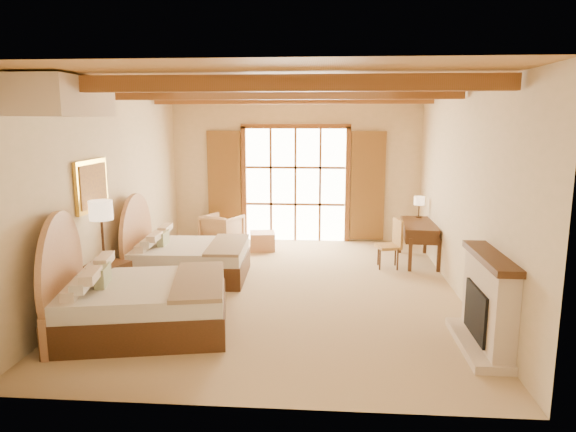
# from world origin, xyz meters

# --- Properties ---
(floor) EXTENTS (7.00, 7.00, 0.00)m
(floor) POSITION_xyz_m (0.00, 0.00, 0.00)
(floor) COLOR tan
(floor) RESTS_ON ground
(wall_back) EXTENTS (5.50, 0.00, 5.50)m
(wall_back) POSITION_xyz_m (0.00, 3.50, 1.60)
(wall_back) COLOR beige
(wall_back) RESTS_ON ground
(wall_left) EXTENTS (0.00, 7.00, 7.00)m
(wall_left) POSITION_xyz_m (-2.75, 0.00, 1.60)
(wall_left) COLOR beige
(wall_left) RESTS_ON ground
(wall_right) EXTENTS (0.00, 7.00, 7.00)m
(wall_right) POSITION_xyz_m (2.75, 0.00, 1.60)
(wall_right) COLOR beige
(wall_right) RESTS_ON ground
(ceiling) EXTENTS (7.00, 7.00, 0.00)m
(ceiling) POSITION_xyz_m (0.00, 0.00, 3.20)
(ceiling) COLOR #B07D3D
(ceiling) RESTS_ON ground
(ceiling_beams) EXTENTS (5.39, 4.60, 0.18)m
(ceiling_beams) POSITION_xyz_m (0.00, 0.00, 3.08)
(ceiling_beams) COLOR brown
(ceiling_beams) RESTS_ON ceiling
(french_doors) EXTENTS (3.95, 0.08, 2.60)m
(french_doors) POSITION_xyz_m (0.00, 3.44, 1.25)
(french_doors) COLOR white
(french_doors) RESTS_ON ground
(fireplace) EXTENTS (0.46, 1.40, 1.16)m
(fireplace) POSITION_xyz_m (2.60, -2.00, 0.51)
(fireplace) COLOR #C8B39A
(fireplace) RESTS_ON ground
(painting) EXTENTS (0.06, 0.95, 0.75)m
(painting) POSITION_xyz_m (-2.70, -0.75, 1.75)
(painting) COLOR gold
(painting) RESTS_ON wall_left
(canopy_valance) EXTENTS (0.70, 1.40, 0.45)m
(canopy_valance) POSITION_xyz_m (-2.40, -2.00, 2.95)
(canopy_valance) COLOR beige
(canopy_valance) RESTS_ON ceiling
(bed_near) EXTENTS (2.38, 1.95, 1.38)m
(bed_near) POSITION_xyz_m (-1.79, -1.78, 0.42)
(bed_near) COLOR #4C2715
(bed_near) RESTS_ON floor
(bed_far) EXTENTS (1.99, 1.54, 1.27)m
(bed_far) POSITION_xyz_m (-1.78, 0.47, 0.39)
(bed_far) COLOR #4C2715
(bed_far) RESTS_ON floor
(nightstand) EXTENTS (0.68, 0.68, 0.64)m
(nightstand) POSITION_xyz_m (-2.50, -0.94, 0.32)
(nightstand) COLOR #4C2715
(nightstand) RESTS_ON floor
(floor_lamp) EXTENTS (0.33, 0.33, 1.56)m
(floor_lamp) POSITION_xyz_m (-2.50, -0.96, 1.33)
(floor_lamp) COLOR #312014
(floor_lamp) RESTS_ON floor
(armchair) EXTENTS (0.97, 0.98, 0.69)m
(armchair) POSITION_xyz_m (-1.55, 2.80, 0.34)
(armchair) COLOR tan
(armchair) RESTS_ON floor
(ottoman) EXTENTS (0.58, 0.58, 0.37)m
(ottoman) POSITION_xyz_m (-0.63, 2.51, 0.19)
(ottoman) COLOR tan
(ottoman) RESTS_ON floor
(desk) EXTENTS (0.71, 1.46, 0.76)m
(desk) POSITION_xyz_m (2.46, 1.81, 0.41)
(desk) COLOR #4C2715
(desk) RESTS_ON floor
(desk_chair) EXTENTS (0.49, 0.49, 0.91)m
(desk_chair) POSITION_xyz_m (1.86, 1.35, 0.28)
(desk_chair) COLOR #B68143
(desk_chair) RESTS_ON floor
(desk_lamp) EXTENTS (0.21, 0.21, 0.42)m
(desk_lamp) POSITION_xyz_m (2.55, 2.39, 1.08)
(desk_lamp) COLOR #312014
(desk_lamp) RESTS_ON desk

